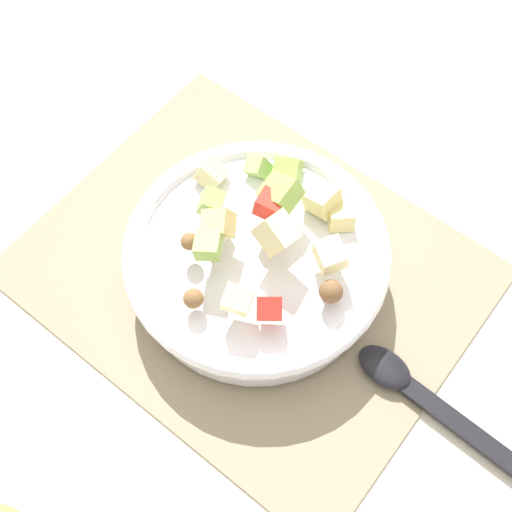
% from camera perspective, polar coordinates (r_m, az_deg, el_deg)
% --- Properties ---
extents(ground_plane, '(2.40, 2.40, 0.00)m').
position_cam_1_polar(ground_plane, '(0.74, -0.45, -1.30)').
color(ground_plane, silver).
extents(placemat, '(0.44, 0.36, 0.01)m').
position_cam_1_polar(placemat, '(0.74, -0.45, -1.20)').
color(placemat, gray).
rests_on(placemat, ground_plane).
extents(salad_bowl, '(0.27, 0.27, 0.11)m').
position_cam_1_polar(salad_bowl, '(0.71, 0.05, -0.14)').
color(salad_bowl, white).
rests_on(salad_bowl, placemat).
extents(serving_spoon, '(0.22, 0.04, 0.01)m').
position_cam_1_polar(serving_spoon, '(0.70, 13.47, -11.09)').
color(serving_spoon, black).
rests_on(serving_spoon, placemat).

